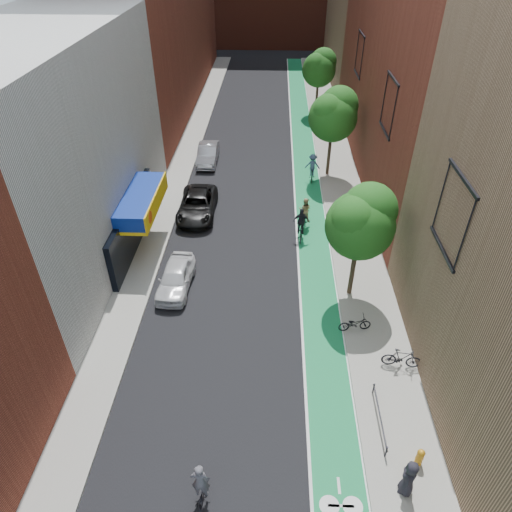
# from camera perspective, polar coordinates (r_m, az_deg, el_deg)

# --- Properties ---
(ground) EXTENTS (160.00, 160.00, 0.00)m
(ground) POSITION_cam_1_polar(r_m,az_deg,el_deg) (18.39, -3.58, -25.45)
(ground) COLOR black
(ground) RESTS_ON ground
(bike_lane) EXTENTS (2.00, 68.00, 0.01)m
(bike_lane) POSITION_cam_1_polar(r_m,az_deg,el_deg) (38.21, 6.17, 11.42)
(bike_lane) COLOR #157A55
(bike_lane) RESTS_ON ground
(sidewalk_left) EXTENTS (2.00, 68.00, 0.15)m
(sidewalk_left) POSITION_cam_1_polar(r_m,az_deg,el_deg) (38.80, -9.04, 11.70)
(sidewalk_left) COLOR gray
(sidewalk_left) RESTS_ON ground
(sidewalk_right) EXTENTS (3.00, 68.00, 0.15)m
(sidewalk_right) POSITION_cam_1_polar(r_m,az_deg,el_deg) (38.44, 9.97, 11.35)
(sidewalk_right) COLOR gray
(sidewalk_right) RESTS_ON ground
(building_left_white) EXTENTS (8.00, 20.00, 12.00)m
(building_left_white) POSITION_cam_1_polar(r_m,az_deg,el_deg) (27.65, -25.02, 11.59)
(building_left_white) COLOR silver
(building_left_white) RESTS_ON ground
(building_right_mid_red) EXTENTS (8.00, 28.00, 22.00)m
(building_right_mid_red) POSITION_cam_1_polar(r_m,az_deg,el_deg) (36.47, 21.57, 26.33)
(building_right_mid_red) COLOR maroon
(building_right_mid_red) RESTS_ON ground
(tree_near) EXTENTS (3.40, 3.36, 6.42)m
(tree_near) POSITION_cam_1_polar(r_m,az_deg,el_deg) (22.25, 13.06, 4.34)
(tree_near) COLOR #332619
(tree_near) RESTS_ON ground
(tree_mid) EXTENTS (3.55, 3.53, 6.74)m
(tree_mid) POSITION_cam_1_polar(r_m,az_deg,el_deg) (34.70, 9.70, 17.18)
(tree_mid) COLOR #332619
(tree_mid) RESTS_ON ground
(tree_far) EXTENTS (3.30, 3.25, 6.21)m
(tree_far) POSITION_cam_1_polar(r_m,az_deg,el_deg) (48.16, 7.95, 22.36)
(tree_far) COLOR #332619
(tree_far) RESTS_ON ground
(parked_car_white) EXTENTS (1.78, 4.09, 1.37)m
(parked_car_white) POSITION_cam_1_polar(r_m,az_deg,el_deg) (24.86, -10.01, -2.65)
(parked_car_white) COLOR silver
(parked_car_white) RESTS_ON ground
(parked_car_black) EXTENTS (2.45, 5.18, 1.43)m
(parked_car_black) POSITION_cam_1_polar(r_m,az_deg,el_deg) (30.96, -7.36, 6.35)
(parked_car_black) COLOR black
(parked_car_black) RESTS_ON ground
(parked_car_silver) EXTENTS (1.56, 4.35, 1.43)m
(parked_car_silver) POSITION_cam_1_polar(r_m,az_deg,el_deg) (38.18, -6.04, 12.58)
(parked_car_silver) COLOR #989AA1
(parked_car_silver) RESTS_ON ground
(cyclist_lead) EXTENTS (0.63, 1.55, 2.07)m
(cyclist_lead) POSITION_cam_1_polar(r_m,az_deg,el_deg) (17.38, -6.90, -27.02)
(cyclist_lead) COLOR black
(cyclist_lead) RESTS_ON ground
(cyclist_lane_near) EXTENTS (0.88, 1.80, 1.98)m
(cyclist_lane_near) POSITION_cam_1_polar(r_m,az_deg,el_deg) (29.61, 6.09, 5.16)
(cyclist_lane_near) COLOR black
(cyclist_lane_near) RESTS_ON ground
(cyclist_lane_mid) EXTENTS (1.04, 1.67, 2.09)m
(cyclist_lane_mid) POSITION_cam_1_polar(r_m,az_deg,el_deg) (28.34, 5.65, 3.58)
(cyclist_lane_mid) COLOR black
(cyclist_lane_mid) RESTS_ON ground
(cyclist_lane_far) EXTENTS (1.17, 1.57, 2.07)m
(cyclist_lane_far) POSITION_cam_1_polar(r_m,az_deg,el_deg) (35.29, 7.05, 10.83)
(cyclist_lane_far) COLOR black
(cyclist_lane_far) RESTS_ON ground
(parked_bike_mid) EXTENTS (1.77, 0.67, 1.04)m
(parked_bike_mid) POSITION_cam_1_polar(r_m,az_deg,el_deg) (21.49, 17.75, -12.06)
(parked_bike_mid) COLOR black
(parked_bike_mid) RESTS_ON sidewalk_right
(parked_bike_far) EXTENTS (1.66, 0.80, 0.84)m
(parked_bike_far) POSITION_cam_1_polar(r_m,az_deg,el_deg) (22.59, 12.25, -8.25)
(parked_bike_far) COLOR black
(parked_bike_far) RESTS_ON sidewalk_right
(pedestrian) EXTENTS (0.79, 0.95, 1.65)m
(pedestrian) POSITION_cam_1_polar(r_m,az_deg,el_deg) (17.95, 18.57, -24.79)
(pedestrian) COLOR black
(pedestrian) RESTS_ON sidewalk_right
(fire_hydrant) EXTENTS (0.28, 0.28, 0.81)m
(fire_hydrant) POSITION_cam_1_polar(r_m,az_deg,el_deg) (18.95, 19.81, -22.53)
(fire_hydrant) COLOR orange
(fire_hydrant) RESTS_ON sidewalk_right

